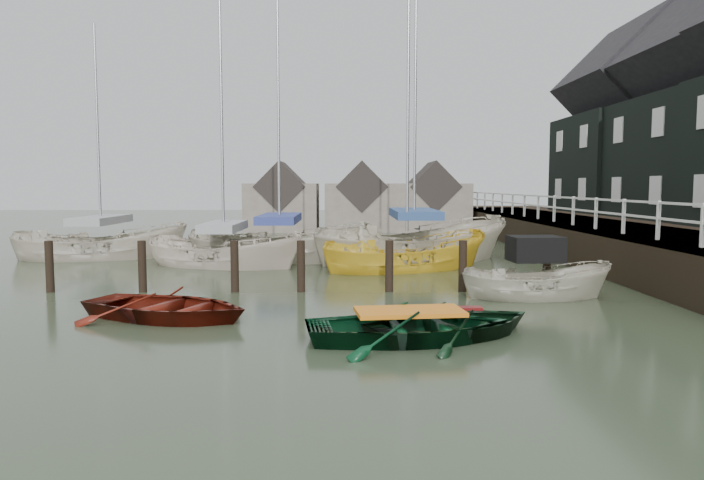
{
  "coord_description": "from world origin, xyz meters",
  "views": [
    {
      "loc": [
        0.01,
        -13.89,
        2.89
      ],
      "look_at": [
        0.19,
        3.16,
        1.4
      ],
      "focal_mm": 32.0,
      "sensor_mm": 36.0,
      "label": 1
    }
  ],
  "objects_px": {
    "rowboat_red": "(168,319)",
    "sailboat_d": "(414,260)",
    "motorboat": "(536,294)",
    "sailboat_c": "(407,269)",
    "sailboat_e": "(102,257)",
    "sailboat_b": "(280,259)",
    "sailboat_a": "(224,264)",
    "rowboat_green": "(409,340)",
    "rowboat_dkgreen": "(455,336)"
  },
  "relations": [
    {
      "from": "motorboat",
      "to": "sailboat_d",
      "type": "xyz_separation_m",
      "value": [
        -2.31,
        7.71,
        -0.06
      ]
    },
    {
      "from": "rowboat_dkgreen",
      "to": "sailboat_a",
      "type": "xyz_separation_m",
      "value": [
        -6.47,
        10.51,
        0.06
      ]
    },
    {
      "from": "sailboat_e",
      "to": "motorboat",
      "type": "bearing_deg",
      "value": -134.67
    },
    {
      "from": "motorboat",
      "to": "sailboat_c",
      "type": "distance_m",
      "value": 6.23
    },
    {
      "from": "rowboat_red",
      "to": "rowboat_green",
      "type": "xyz_separation_m",
      "value": [
        5.06,
        -1.96,
        0.0
      ]
    },
    {
      "from": "rowboat_green",
      "to": "sailboat_c",
      "type": "height_order",
      "value": "sailboat_c"
    },
    {
      "from": "sailboat_e",
      "to": "sailboat_c",
      "type": "bearing_deg",
      "value": -119.12
    },
    {
      "from": "sailboat_a",
      "to": "sailboat_e",
      "type": "bearing_deg",
      "value": 84.86
    },
    {
      "from": "sailboat_a",
      "to": "motorboat",
      "type": "bearing_deg",
      "value": -105.2
    },
    {
      "from": "rowboat_dkgreen",
      "to": "sailboat_e",
      "type": "bearing_deg",
      "value": 15.65
    },
    {
      "from": "sailboat_a",
      "to": "sailboat_c",
      "type": "xyz_separation_m",
      "value": [
        6.47,
        -0.91,
        -0.05
      ]
    },
    {
      "from": "rowboat_green",
      "to": "sailboat_d",
      "type": "xyz_separation_m",
      "value": [
        1.4,
        12.08,
        0.06
      ]
    },
    {
      "from": "sailboat_c",
      "to": "sailboat_d",
      "type": "height_order",
      "value": "sailboat_d"
    },
    {
      "from": "sailboat_a",
      "to": "sailboat_d",
      "type": "height_order",
      "value": "sailboat_d"
    },
    {
      "from": "sailboat_e",
      "to": "sailboat_b",
      "type": "bearing_deg",
      "value": -110.44
    },
    {
      "from": "rowboat_red",
      "to": "sailboat_d",
      "type": "relative_size",
      "value": 0.32
    },
    {
      "from": "rowboat_red",
      "to": "sailboat_c",
      "type": "distance_m",
      "value": 9.98
    },
    {
      "from": "rowboat_red",
      "to": "rowboat_dkgreen",
      "type": "relative_size",
      "value": 1.08
    },
    {
      "from": "sailboat_b",
      "to": "sailboat_c",
      "type": "xyz_separation_m",
      "value": [
        4.64,
        -2.46,
        -0.05
      ]
    },
    {
      "from": "rowboat_dkgreen",
      "to": "sailboat_a",
      "type": "height_order",
      "value": "sailboat_a"
    },
    {
      "from": "sailboat_a",
      "to": "sailboat_b",
      "type": "height_order",
      "value": "sailboat_b"
    },
    {
      "from": "rowboat_red",
      "to": "motorboat",
      "type": "bearing_deg",
      "value": -52.7
    },
    {
      "from": "sailboat_c",
      "to": "sailboat_d",
      "type": "relative_size",
      "value": 0.87
    },
    {
      "from": "rowboat_dkgreen",
      "to": "sailboat_e",
      "type": "relative_size",
      "value": 0.34
    },
    {
      "from": "sailboat_b",
      "to": "sailboat_d",
      "type": "bearing_deg",
      "value": -90.34
    },
    {
      "from": "rowboat_green",
      "to": "rowboat_dkgreen",
      "type": "height_order",
      "value": "rowboat_green"
    },
    {
      "from": "motorboat",
      "to": "sailboat_a",
      "type": "relative_size",
      "value": 0.37
    },
    {
      "from": "rowboat_green",
      "to": "sailboat_a",
      "type": "bearing_deg",
      "value": 20.21
    },
    {
      "from": "sailboat_a",
      "to": "sailboat_b",
      "type": "xyz_separation_m",
      "value": [
        1.83,
        1.55,
        -0.0
      ]
    },
    {
      "from": "sailboat_b",
      "to": "rowboat_red",
      "type": "bearing_deg",
      "value": 175.96
    },
    {
      "from": "rowboat_dkgreen",
      "to": "sailboat_e",
      "type": "distance_m",
      "value": 17.54
    },
    {
      "from": "sailboat_d",
      "to": "rowboat_green",
      "type": "bearing_deg",
      "value": 152.17
    },
    {
      "from": "rowboat_dkgreen",
      "to": "sailboat_b",
      "type": "bearing_deg",
      "value": -5.57
    },
    {
      "from": "sailboat_e",
      "to": "rowboat_red",
      "type": "bearing_deg",
      "value": -166.05
    },
    {
      "from": "sailboat_b",
      "to": "sailboat_e",
      "type": "bearing_deg",
      "value": 86.0
    },
    {
      "from": "sailboat_b",
      "to": "sailboat_d",
      "type": "height_order",
      "value": "sailboat_b"
    },
    {
      "from": "sailboat_a",
      "to": "sailboat_d",
      "type": "distance_m",
      "value": 7.06
    },
    {
      "from": "rowboat_red",
      "to": "sailboat_d",
      "type": "distance_m",
      "value": 12.01
    },
    {
      "from": "sailboat_b",
      "to": "sailboat_e",
      "type": "xyz_separation_m",
      "value": [
        -7.16,
        0.92,
        -0.0
      ]
    },
    {
      "from": "rowboat_red",
      "to": "sailboat_a",
      "type": "relative_size",
      "value": 0.36
    },
    {
      "from": "rowboat_dkgreen",
      "to": "sailboat_b",
      "type": "xyz_separation_m",
      "value": [
        -4.64,
        12.07,
        0.06
      ]
    },
    {
      "from": "rowboat_dkgreen",
      "to": "motorboat",
      "type": "relative_size",
      "value": 0.9
    },
    {
      "from": "rowboat_red",
      "to": "sailboat_b",
      "type": "distance_m",
      "value": 10.53
    },
    {
      "from": "sailboat_b",
      "to": "sailboat_c",
      "type": "relative_size",
      "value": 1.22
    },
    {
      "from": "sailboat_c",
      "to": "sailboat_e",
      "type": "bearing_deg",
      "value": 52.66
    },
    {
      "from": "rowboat_red",
      "to": "rowboat_green",
      "type": "relative_size",
      "value": 1.0
    },
    {
      "from": "sailboat_b",
      "to": "sailboat_e",
      "type": "distance_m",
      "value": 7.22
    },
    {
      "from": "sailboat_d",
      "to": "motorboat",
      "type": "bearing_deg",
      "value": 175.48
    },
    {
      "from": "rowboat_dkgreen",
      "to": "sailboat_b",
      "type": "distance_m",
      "value": 12.93
    },
    {
      "from": "rowboat_green",
      "to": "sailboat_b",
      "type": "height_order",
      "value": "sailboat_b"
    }
  ]
}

